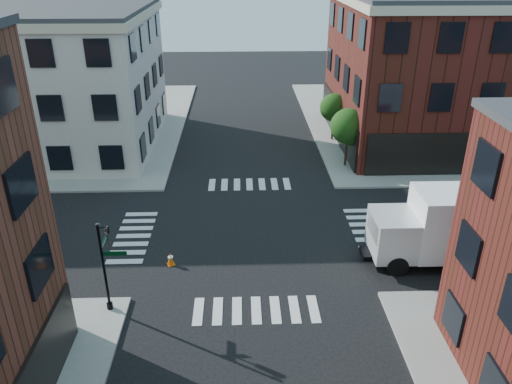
{
  "coord_description": "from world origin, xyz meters",
  "views": [
    {
      "loc": [
        -0.65,
        -25.56,
        15.13
      ],
      "look_at": [
        0.25,
        0.55,
        2.5
      ],
      "focal_mm": 35.0,
      "sensor_mm": 36.0,
      "label": 1
    }
  ],
  "objects": [
    {
      "name": "tree_far",
      "position": [
        7.56,
        15.98,
        2.87
      ],
      "size": [
        2.43,
        2.43,
        4.07
      ],
      "color": "black",
      "rests_on": "ground"
    },
    {
      "name": "traffic_cone",
      "position": [
        -4.44,
        -3.06,
        0.34
      ],
      "size": [
        0.51,
        0.51,
        0.72
      ],
      "rotation": [
        0.0,
        0.0,
        0.42
      ],
      "color": "orange",
      "rests_on": "ground"
    },
    {
      "name": "sidewalk_ne",
      "position": [
        21.0,
        21.0,
        0.07
      ],
      "size": [
        30.0,
        30.0,
        0.15
      ],
      "primitive_type": "cube",
      "color": "gray",
      "rests_on": "ground"
    },
    {
      "name": "box_truck",
      "position": [
        10.84,
        -3.23,
        2.14
      ],
      "size": [
        9.14,
        2.91,
        4.12
      ],
      "rotation": [
        0.0,
        0.0,
        -0.0
      ],
      "color": "white",
      "rests_on": "ground"
    },
    {
      "name": "signal_pole",
      "position": [
        -6.72,
        -6.68,
        2.86
      ],
      "size": [
        1.29,
        1.24,
        4.6
      ],
      "color": "black",
      "rests_on": "ground"
    },
    {
      "name": "sidewalk_nw",
      "position": [
        -21.0,
        21.0,
        0.07
      ],
      "size": [
        30.0,
        30.0,
        0.15
      ],
      "primitive_type": "cube",
      "color": "gray",
      "rests_on": "ground"
    },
    {
      "name": "ground",
      "position": [
        0.0,
        0.0,
        0.0
      ],
      "size": [
        120.0,
        120.0,
        0.0
      ],
      "primitive_type": "plane",
      "color": "black",
      "rests_on": "ground"
    },
    {
      "name": "building_ne",
      "position": [
        20.5,
        16.0,
        6.0
      ],
      "size": [
        25.0,
        16.0,
        12.0
      ],
      "primitive_type": "cube",
      "color": "#3F180F",
      "rests_on": "ground"
    },
    {
      "name": "tree_near",
      "position": [
        7.56,
        9.98,
        3.16
      ],
      "size": [
        2.69,
        2.69,
        4.49
      ],
      "color": "black",
      "rests_on": "ground"
    },
    {
      "name": "building_nw",
      "position": [
        -19.0,
        16.0,
        5.5
      ],
      "size": [
        22.0,
        16.0,
        11.0
      ],
      "primitive_type": "cube",
      "color": "beige",
      "rests_on": "ground"
    }
  ]
}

